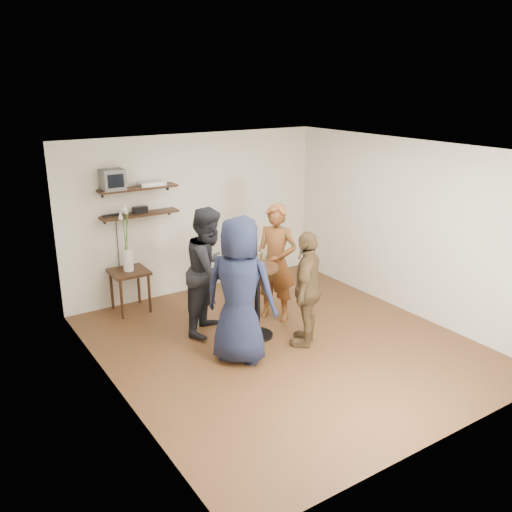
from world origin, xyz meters
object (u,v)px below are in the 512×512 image
at_px(dvd_deck, 151,184).
at_px(person_plaid, 276,263).
at_px(drinks_table, 257,292).
at_px(person_dark, 210,271).
at_px(radio, 140,210).
at_px(crt_monitor, 112,180).
at_px(side_table, 129,277).
at_px(person_navy, 240,291).
at_px(person_brown, 307,289).

relative_size(dvd_deck, person_plaid, 0.23).
relative_size(drinks_table, person_dark, 0.58).
distance_m(radio, person_dark, 1.62).
relative_size(crt_monitor, person_plaid, 0.18).
xyz_separation_m(drinks_table, person_dark, (-0.44, 0.53, 0.23)).
bearing_deg(side_table, radio, 29.80).
height_order(person_navy, person_brown, person_navy).
bearing_deg(person_navy, side_table, -23.02).
relative_size(drinks_table, person_brown, 0.66).
bearing_deg(person_navy, person_plaid, -92.50).
height_order(crt_monitor, person_brown, crt_monitor).
xyz_separation_m(crt_monitor, drinks_table, (1.23, -1.97, -1.35)).
xyz_separation_m(side_table, person_plaid, (1.72, -1.41, 0.32)).
relative_size(radio, side_table, 0.34).
relative_size(side_table, person_plaid, 0.38).
bearing_deg(person_dark, person_navy, -135.57).
height_order(radio, person_navy, person_navy).
relative_size(drinks_table, person_plaid, 0.60).
bearing_deg(side_table, person_navy, -74.53).
relative_size(crt_monitor, side_table, 0.49).
bearing_deg(radio, person_navy, -82.84).
bearing_deg(side_table, person_dark, -60.61).
bearing_deg(drinks_table, person_brown, -49.95).
bearing_deg(crt_monitor, dvd_deck, 0.00).
bearing_deg(person_plaid, person_brown, -41.72).
bearing_deg(side_table, crt_monitor, 113.66).
distance_m(crt_monitor, drinks_table, 2.69).
distance_m(radio, person_navy, 2.48).
bearing_deg(person_navy, drinks_table, -90.00).
distance_m(person_dark, person_navy, 0.96).
bearing_deg(person_dark, person_plaid, -48.07).
relative_size(crt_monitor, radio, 1.45).
bearing_deg(radio, person_plaid, -48.57).
xyz_separation_m(person_navy, person_brown, (0.98, -0.10, -0.15)).
bearing_deg(drinks_table, crt_monitor, 121.91).
bearing_deg(crt_monitor, person_navy, -73.89).
bearing_deg(person_navy, radio, -31.33).
distance_m(side_table, person_dark, 1.49).
height_order(crt_monitor, radio, crt_monitor).
xyz_separation_m(person_plaid, person_navy, (-1.11, -0.80, 0.07)).
height_order(crt_monitor, drinks_table, crt_monitor).
bearing_deg(person_plaid, crt_monitor, -165.05).
xyz_separation_m(dvd_deck, drinks_table, (0.63, -1.97, -1.23)).
bearing_deg(person_navy, person_brown, -134.22).
bearing_deg(drinks_table, person_navy, -141.51).
xyz_separation_m(dvd_deck, side_table, (-0.52, -0.18, -1.35)).
bearing_deg(person_dark, crt_monitor, 79.08).
xyz_separation_m(dvd_deck, person_dark, (0.20, -1.44, -1.01)).
height_order(dvd_deck, person_dark, dvd_deck).
height_order(person_plaid, person_brown, person_plaid).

